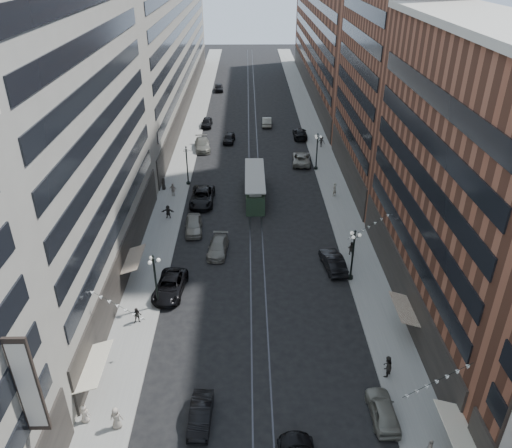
{
  "coord_description": "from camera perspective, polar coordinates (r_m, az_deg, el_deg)",
  "views": [
    {
      "loc": [
        -0.87,
        -8.54,
        28.98
      ],
      "look_at": [
        -0.13,
        34.6,
        5.0
      ],
      "focal_mm": 35.0,
      "sensor_mm": 36.0,
      "label": 1
    }
  ],
  "objects": [
    {
      "name": "ground",
      "position": [
        74.42,
        -0.24,
        6.15
      ],
      "size": [
        220.0,
        220.0,
        0.0
      ],
      "primitive_type": "plane",
      "color": "black",
      "rests_on": "ground"
    },
    {
      "name": "sidewalk_west",
      "position": [
        84.3,
        -7.92,
        8.73
      ],
      "size": [
        4.0,
        180.0,
        0.15
      ],
      "primitive_type": "cube",
      "color": "gray",
      "rests_on": "ground"
    },
    {
      "name": "sidewalk_east",
      "position": [
        84.53,
        7.23,
        8.84
      ],
      "size": [
        4.0,
        180.0,
        0.15
      ],
      "primitive_type": "cube",
      "color": "gray",
      "rests_on": "ground"
    },
    {
      "name": "rail_west",
      "position": [
        83.71,
        -0.82,
        8.82
      ],
      "size": [
        0.12,
        180.0,
        0.02
      ],
      "primitive_type": "cube",
      "color": "#2D2D33",
      "rests_on": "ground"
    },
    {
      "name": "rail_east",
      "position": [
        83.73,
        0.15,
        8.82
      ],
      "size": [
        0.12,
        180.0,
        0.02
      ],
      "primitive_type": "cube",
      "color": "#2D2D33",
      "rests_on": "ground"
    },
    {
      "name": "building_west_mid",
      "position": [
        47.01,
        -21.24,
        8.5
      ],
      "size": [
        8.0,
        36.0,
        28.0
      ],
      "primitive_type": "cube",
      "color": "gray",
      "rests_on": "ground"
    },
    {
      "name": "building_west_far",
      "position": [
        106.98,
        -10.28,
        20.05
      ],
      "size": [
        8.0,
        90.0,
        26.0
      ],
      "primitive_type": "cube",
      "color": "gray",
      "rests_on": "ground"
    },
    {
      "name": "building_east_mid",
      "position": [
        44.08,
        23.08,
        3.98
      ],
      "size": [
        8.0,
        30.0,
        24.0
      ],
      "primitive_type": "cube",
      "color": "brown",
      "rests_on": "ground"
    },
    {
      "name": "building_east_tower",
      "position": [
        67.44,
        15.47,
        21.32
      ],
      "size": [
        8.0,
        26.0,
        42.0
      ],
      "primitive_type": "cube",
      "color": "brown",
      "rests_on": "ground"
    },
    {
      "name": "building_east_far",
      "position": [
        116.19,
        8.4,
        20.38
      ],
      "size": [
        8.0,
        72.0,
        24.0
      ],
      "primitive_type": "cube",
      "color": "brown",
      "rests_on": "ground"
    },
    {
      "name": "lamppost_sw_far",
      "position": [
        45.55,
        -11.41,
        -6.23
      ],
      "size": [
        1.03,
        1.14,
        5.52
      ],
      "color": "black",
      "rests_on": "sidewalk_west"
    },
    {
      "name": "lamppost_sw_mid",
      "position": [
        69.11,
        -7.89,
        6.79
      ],
      "size": [
        1.03,
        1.14,
        5.52
      ],
      "color": "black",
      "rests_on": "sidewalk_west"
    },
    {
      "name": "lamppost_se_far",
      "position": [
        49.14,
        11.01,
        -3.32
      ],
      "size": [
        1.03,
        1.14,
        5.52
      ],
      "color": "black",
      "rests_on": "sidewalk_east"
    },
    {
      "name": "lamppost_se_mid",
      "position": [
        73.95,
        6.98,
        8.36
      ],
      "size": [
        1.03,
        1.14,
        5.52
      ],
      "color": "black",
      "rests_on": "sidewalk_east"
    },
    {
      "name": "streetcar",
      "position": [
        65.71,
        -0.14,
        4.31
      ],
      "size": [
        2.53,
        11.44,
        3.16
      ],
      "color": "#253A27",
      "rests_on": "ground"
    },
    {
      "name": "car_2",
      "position": [
        48.45,
        -9.81,
        -7.02
      ],
      "size": [
        3.16,
        5.89,
        1.57
      ],
      "primitive_type": "imported",
      "rotation": [
        0.0,
        0.0,
        -0.1
      ],
      "color": "black",
      "rests_on": "ground"
    },
    {
      "name": "car_4",
      "position": [
        38.13,
        14.31,
        -19.92
      ],
      "size": [
        1.8,
        4.39,
        1.49
      ],
      "primitive_type": "imported",
      "rotation": [
        0.0,
        0.0,
        3.15
      ],
      "color": "slate",
      "rests_on": "ground"
    },
    {
      "name": "car_5",
      "position": [
        37.12,
        -6.35,
        -20.84
      ],
      "size": [
        1.64,
        4.23,
        1.37
      ],
      "primitive_type": "imported",
      "rotation": [
        0.0,
        0.0,
        -0.04
      ],
      "color": "black",
      "rests_on": "ground"
    },
    {
      "name": "pedestrian_1",
      "position": [
        37.51,
        -15.68,
        -20.56
      ],
      "size": [
        0.89,
        0.51,
        1.77
      ],
      "primitive_type": "imported",
      "rotation": [
        0.0,
        0.0,
        3.19
      ],
      "color": "#A19585",
      "rests_on": "sidewalk_west"
    },
    {
      "name": "pedestrian_2",
      "position": [
        45.37,
        -13.41,
        -10.13
      ],
      "size": [
        0.78,
        0.49,
        1.5
      ],
      "primitive_type": "imported",
      "rotation": [
        0.0,
        0.0,
        0.13
      ],
      "color": "black",
      "rests_on": "sidewalk_west"
    },
    {
      "name": "car_7",
      "position": [
        64.6,
        -6.16,
        3.1
      ],
      "size": [
        3.03,
        6.39,
        1.76
      ],
      "primitive_type": "imported",
      "rotation": [
        0.0,
        0.0,
        -0.02
      ],
      "color": "black",
      "rests_on": "ground"
    },
    {
      "name": "car_8",
      "position": [
        82.72,
        -6.14,
        9.01
      ],
      "size": [
        3.08,
        6.01,
        1.67
      ],
      "primitive_type": "imported",
      "rotation": [
        0.0,
        0.0,
        0.13
      ],
      "color": "#66655B",
      "rests_on": "ground"
    },
    {
      "name": "car_9",
      "position": [
        93.99,
        -5.65,
        11.47
      ],
      "size": [
        1.99,
        4.69,
        1.58
      ],
      "primitive_type": "imported",
      "rotation": [
        0.0,
        0.0,
        -0.03
      ],
      "color": "black",
      "rests_on": "ground"
    },
    {
      "name": "car_10",
      "position": [
        51.77,
        8.79,
        -4.26
      ],
      "size": [
        2.42,
        5.21,
        1.65
      ],
      "primitive_type": "imported",
      "rotation": [
        0.0,
        0.0,
        3.28
      ],
      "color": "black",
      "rests_on": "ground"
    },
    {
      "name": "car_11",
      "position": [
        76.98,
        5.21,
        7.47
      ],
      "size": [
        3.14,
        5.97,
        1.6
      ],
      "primitive_type": "imported",
      "rotation": [
        0.0,
        0.0,
        3.06
      ],
      "color": "gray",
      "rests_on": "ground"
    },
    {
      "name": "car_12",
      "position": [
        88.05,
        5.05,
        10.29
      ],
      "size": [
        2.28,
        5.56,
        1.61
      ],
      "primitive_type": "imported",
      "rotation": [
        0.0,
        0.0,
        3.14
      ],
      "color": "black",
      "rests_on": "ground"
    },
    {
      "name": "car_13",
      "position": [
        85.66,
        -3.09,
        9.77
      ],
      "size": [
        2.15,
        4.49,
        1.48
      ],
      "primitive_type": "imported",
      "rotation": [
        0.0,
        0.0,
        -0.09
      ],
      "color": "black",
      "rests_on": "ground"
    },
    {
      "name": "car_14",
      "position": [
        94.14,
        1.25,
        11.63
      ],
      "size": [
        1.83,
        4.84,
        1.58
      ],
      "primitive_type": "imported",
      "rotation": [
        0.0,
        0.0,
        3.11
      ],
      "color": "gray",
      "rests_on": "ground"
    },
    {
      "name": "pedestrian_5",
      "position": [
        61.28,
        -10.03,
        1.4
      ],
      "size": [
        1.56,
        0.54,
        1.66
      ],
      "primitive_type": "imported",
      "rotation": [
        0.0,
        0.0,
        -0.06
      ],
      "color": "black",
      "rests_on": "sidewalk_west"
    },
    {
      "name": "pedestrian_6",
      "position": [
        66.72,
        -9.46,
        3.9
      ],
      "size": [
        1.13,
        0.7,
        1.79
      ],
      "primitive_type": "imported",
      "rotation": [
        0.0,
        0.0,
        2.92
      ],
      "color": "gray",
      "rests_on": "sidewalk_west"
    },
    {
      "name": "pedestrian_7",
      "position": [
        54.14,
        10.82,
        -2.73
      ],
      "size": [
        0.85,
        0.69,
        1.54
      ],
      "primitive_type": "imported",
      "rotation": [
        0.0,
        0.0,
        2.7
      ],
      "color": "black",
      "rests_on": "sidewalk_east"
    },
    {
      "name": "pedestrian_8",
      "position": [
        66.54,
        8.95,
        3.92
      ],
      "size": [
        0.82,
        0.79,
        1.89
      ],
      "primitive_type": "imported",
      "rotation": [
        0.0,
        0.0,
        3.85
      ],
      "color": "#A19885",
      "rests_on": "sidewalk_east"
    },
    {
      "name": "pedestrian_9",
      "position": [
        83.57,
        7.46,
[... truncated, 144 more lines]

